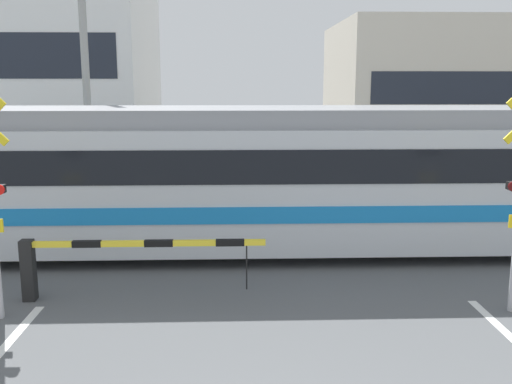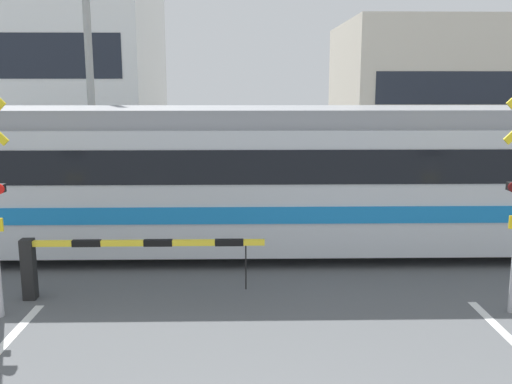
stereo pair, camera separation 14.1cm
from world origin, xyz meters
name	(u,v)px [view 1 (the left image)]	position (x,y,z in m)	size (l,w,h in m)	color
rail_track_near	(254,256)	(0.00, 7.88, 0.04)	(50.00, 0.10, 0.08)	gray
rail_track_far	(252,238)	(0.00, 9.31, 0.04)	(50.00, 0.10, 0.08)	gray
commuter_train	(66,175)	(-3.89, 8.59, 1.61)	(20.56, 3.00, 3.00)	silver
crossing_barrier_near	(94,256)	(-2.66, 5.74, 0.74)	(3.95, 0.20, 1.02)	black
crossing_barrier_far	(352,191)	(2.66, 11.25, 0.74)	(3.95, 0.20, 1.02)	black
pedestrian	(229,169)	(-0.57, 13.15, 1.04)	(0.38, 0.23, 1.79)	#23232D
building_left_of_street	(67,70)	(-7.56, 21.96, 4.06)	(6.97, 7.84, 8.11)	white
building_right_of_street	(419,94)	(7.71, 21.96, 3.02)	(7.26, 7.84, 6.03)	beige
utility_pole_streetside	(84,48)	(-4.68, 13.75, 4.48)	(0.22, 0.22, 8.95)	gray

